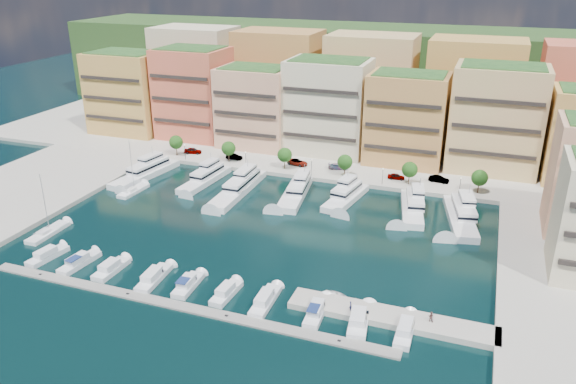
{
  "coord_description": "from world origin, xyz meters",
  "views": [
    {
      "loc": [
        39.9,
        -95.09,
        51.0
      ],
      "look_at": [
        2.45,
        7.41,
        6.0
      ],
      "focal_mm": 35.0,
      "sensor_mm": 36.0,
      "label": 1
    }
  ],
  "objects_px": {
    "tree_4": "(410,170)",
    "lamppost_1": "(246,157)",
    "cruiser_4": "(188,285)",
    "car_2": "(298,162)",
    "cruiser_3": "(154,278)",
    "car_5": "(439,179)",
    "tree_5": "(480,178)",
    "person_1": "(431,317)",
    "tree_1": "(229,148)",
    "yacht_5": "(412,206)",
    "sailboat_2": "(133,191)",
    "car_4": "(396,176)",
    "lamppost_0": "(185,149)",
    "lamppost_3": "(383,173)",
    "cruiser_9": "(405,330)",
    "tree_3": "(345,162)",
    "cruiser_8": "(359,321)",
    "cruiser_1": "(79,262)",
    "car_3": "(338,166)",
    "yacht_4": "(346,196)",
    "yacht_6": "(461,214)",
    "cruiser_7": "(316,312)",
    "tender_1": "(356,300)",
    "tree_2": "(285,155)",
    "person_0": "(351,306)",
    "cruiser_5": "(226,293)",
    "cruiser_0": "(47,256)",
    "car_0": "(193,151)",
    "yacht_0": "(147,172)",
    "yacht_2": "(239,186)",
    "yacht_1": "(206,178)",
    "lamppost_2": "(311,165)",
    "sailboat_0": "(48,233)",
    "cruiser_6": "(265,301)",
    "tender_0": "(336,296)",
    "car_1": "(234,157)",
    "yacht_3": "(296,191)"
  },
  "relations": [
    {
      "from": "tree_4",
      "to": "lamppost_1",
      "type": "xyz_separation_m",
      "value": [
        -42.0,
        -2.3,
        -0.92
      ]
    },
    {
      "from": "tree_4",
      "to": "lamppost_1",
      "type": "relative_size",
      "value": 1.35
    },
    {
      "from": "cruiser_4",
      "to": "car_2",
      "type": "xyz_separation_m",
      "value": [
        -1.94,
        61.9,
        1.2
      ]
    },
    {
      "from": "cruiser_3",
      "to": "car_5",
      "type": "height_order",
      "value": "car_5"
    },
    {
      "from": "tree_5",
      "to": "person_1",
      "type": "xyz_separation_m",
      "value": [
        -4.17,
        -55.19,
        -2.9
      ]
    },
    {
      "from": "tree_1",
      "to": "yacht_5",
      "type": "bearing_deg",
      "value": -14.44
    },
    {
      "from": "tree_1",
      "to": "sailboat_2",
      "type": "relative_size",
      "value": 0.43
    },
    {
      "from": "car_4",
      "to": "lamppost_0",
      "type": "bearing_deg",
      "value": 90.84
    },
    {
      "from": "lamppost_1",
      "to": "tree_5",
      "type": "bearing_deg",
      "value": 2.27
    },
    {
      "from": "tree_5",
      "to": "car_5",
      "type": "distance_m",
      "value": 10.5
    },
    {
      "from": "lamppost_3",
      "to": "car_5",
      "type": "bearing_deg",
      "value": 25.89
    },
    {
      "from": "cruiser_9",
      "to": "tree_3",
      "type": "bearing_deg",
      "value": 112.94
    },
    {
      "from": "cruiser_4",
      "to": "cruiser_8",
      "type": "height_order",
      "value": "cruiser_4"
    },
    {
      "from": "tree_1",
      "to": "cruiser_1",
      "type": "relative_size",
      "value": 0.63
    },
    {
      "from": "cruiser_9",
      "to": "car_3",
      "type": "bearing_deg",
      "value": 113.74
    },
    {
      "from": "yacht_4",
      "to": "yacht_6",
      "type": "relative_size",
      "value": 0.82
    },
    {
      "from": "cruiser_7",
      "to": "tender_1",
      "type": "relative_size",
      "value": 6.06
    },
    {
      "from": "tree_2",
      "to": "person_0",
      "type": "height_order",
      "value": "tree_2"
    },
    {
      "from": "cruiser_5",
      "to": "cruiser_0",
      "type": "bearing_deg",
      "value": -179.99
    },
    {
      "from": "tender_1",
      "to": "car_0",
      "type": "xyz_separation_m",
      "value": [
        -60.32,
        55.32,
        1.45
      ]
    },
    {
      "from": "yacht_0",
      "to": "yacht_5",
      "type": "relative_size",
      "value": 1.17
    },
    {
      "from": "cruiser_4",
      "to": "sailboat_2",
      "type": "xyz_separation_m",
      "value": [
        -33.22,
        32.76,
        -0.26
      ]
    },
    {
      "from": "yacht_2",
      "to": "car_3",
      "type": "xyz_separation_m",
      "value": [
        18.71,
        20.34,
        0.51
      ]
    },
    {
      "from": "yacht_1",
      "to": "cruiser_1",
      "type": "bearing_deg",
      "value": -92.71
    },
    {
      "from": "lamppost_2",
      "to": "yacht_4",
      "type": "bearing_deg",
      "value": -40.84
    },
    {
      "from": "cruiser_1",
      "to": "sailboat_0",
      "type": "relative_size",
      "value": 0.68
    },
    {
      "from": "yacht_6",
      "to": "cruiser_0",
      "type": "distance_m",
      "value": 83.03
    },
    {
      "from": "cruiser_6",
      "to": "lamppost_1",
      "type": "bearing_deg",
      "value": 116.84
    },
    {
      "from": "car_4",
      "to": "person_1",
      "type": "relative_size",
      "value": 2.47
    },
    {
      "from": "tree_5",
      "to": "tree_2",
      "type": "bearing_deg",
      "value": 180.0
    },
    {
      "from": "yacht_6",
      "to": "cruiser_7",
      "type": "height_order",
      "value": "yacht_6"
    },
    {
      "from": "lamppost_3",
      "to": "cruiser_1",
      "type": "relative_size",
      "value": 0.47
    },
    {
      "from": "tree_4",
      "to": "tender_0",
      "type": "bearing_deg",
      "value": -93.79
    },
    {
      "from": "car_2",
      "to": "person_1",
      "type": "relative_size",
      "value": 3.28
    },
    {
      "from": "cruiser_3",
      "to": "car_5",
      "type": "relative_size",
      "value": 1.92
    },
    {
      "from": "car_1",
      "to": "car_5",
      "type": "bearing_deg",
      "value": -90.8
    },
    {
      "from": "lamppost_0",
      "to": "cruiser_4",
      "type": "xyz_separation_m",
      "value": [
        32.17,
        -55.8,
        -3.26
      ]
    },
    {
      "from": "cruiser_0",
      "to": "car_4",
      "type": "height_order",
      "value": "car_4"
    },
    {
      "from": "yacht_2",
      "to": "car_0",
      "type": "bearing_deg",
      "value": 140.72
    },
    {
      "from": "cruiser_9",
      "to": "car_0",
      "type": "height_order",
      "value": "car_0"
    },
    {
      "from": "sailboat_2",
      "to": "tender_1",
      "type": "relative_size",
      "value": 9.35
    },
    {
      "from": "yacht_0",
      "to": "cruiser_0",
      "type": "xyz_separation_m",
      "value": [
        6.89,
        -43.44,
        -0.66
      ]
    },
    {
      "from": "sailboat_0",
      "to": "yacht_6",
      "type": "bearing_deg",
      "value": 24.83
    },
    {
      "from": "yacht_3",
      "to": "sailboat_2",
      "type": "bearing_deg",
      "value": -162.66
    },
    {
      "from": "lamppost_1",
      "to": "car_3",
      "type": "height_order",
      "value": "lamppost_1"
    },
    {
      "from": "tender_0",
      "to": "car_2",
      "type": "bearing_deg",
      "value": 33.03
    },
    {
      "from": "cruiser_3",
      "to": "yacht_6",
      "type": "bearing_deg",
      "value": 42.58
    },
    {
      "from": "lamppost_1",
      "to": "cruiser_0",
      "type": "height_order",
      "value": "lamppost_1"
    },
    {
      "from": "tree_5",
      "to": "yacht_4",
      "type": "bearing_deg",
      "value": -156.15
    },
    {
      "from": "yacht_0",
      "to": "car_5",
      "type": "bearing_deg",
      "value": 14.64
    }
  ]
}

